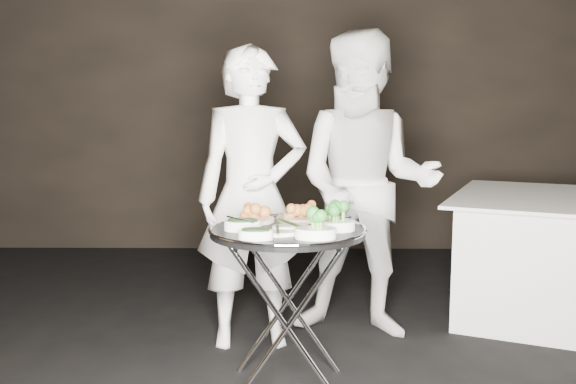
{
  "coord_description": "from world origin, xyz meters",
  "views": [
    {
      "loc": [
        0.13,
        -2.49,
        1.39
      ],
      "look_at": [
        0.1,
        0.61,
        0.95
      ],
      "focal_mm": 40.0,
      "sensor_mm": 36.0,
      "label": 1
    }
  ],
  "objects_px": {
    "waiter_right": "(366,186)",
    "dining_table": "(564,257)",
    "serving_tray": "(288,231)",
    "waiter_left": "(252,197)",
    "tray_stand": "(288,302)"
  },
  "relations": [
    {
      "from": "waiter_right",
      "to": "dining_table",
      "type": "distance_m",
      "value": 1.45
    },
    {
      "from": "serving_tray",
      "to": "waiter_right",
      "type": "height_order",
      "value": "waiter_right"
    },
    {
      "from": "serving_tray",
      "to": "waiter_right",
      "type": "distance_m",
      "value": 0.9
    },
    {
      "from": "serving_tray",
      "to": "waiter_right",
      "type": "relative_size",
      "value": 0.41
    },
    {
      "from": "serving_tray",
      "to": "waiter_right",
      "type": "xyz_separation_m",
      "value": [
        0.45,
        0.77,
        0.11
      ]
    },
    {
      "from": "dining_table",
      "to": "waiter_left",
      "type": "bearing_deg",
      "value": -166.55
    },
    {
      "from": "waiter_left",
      "to": "tray_stand",
      "type": "bearing_deg",
      "value": -78.86
    },
    {
      "from": "tray_stand",
      "to": "waiter_right",
      "type": "relative_size",
      "value": 0.43
    },
    {
      "from": "tray_stand",
      "to": "serving_tray",
      "type": "distance_m",
      "value": 0.35
    },
    {
      "from": "waiter_left",
      "to": "waiter_right",
      "type": "xyz_separation_m",
      "value": [
        0.66,
        0.15,
        0.05
      ]
    },
    {
      "from": "waiter_right",
      "to": "dining_table",
      "type": "bearing_deg",
      "value": 26.3
    },
    {
      "from": "serving_tray",
      "to": "waiter_left",
      "type": "bearing_deg",
      "value": 108.69
    },
    {
      "from": "tray_stand",
      "to": "waiter_right",
      "type": "distance_m",
      "value": 1.0
    },
    {
      "from": "tray_stand",
      "to": "dining_table",
      "type": "height_order",
      "value": "dining_table"
    },
    {
      "from": "tray_stand",
      "to": "serving_tray",
      "type": "xyz_separation_m",
      "value": [
        0.0,
        -0.0,
        0.35
      ]
    }
  ]
}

